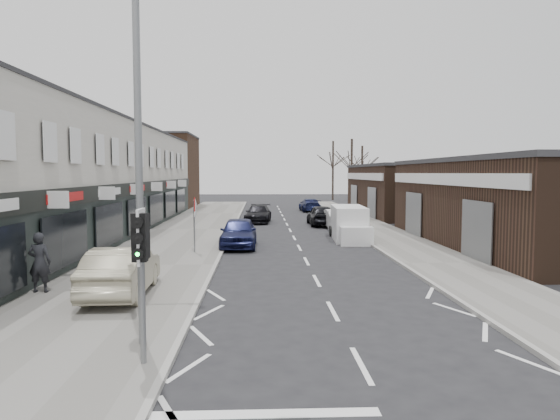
{
  "coord_description": "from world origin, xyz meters",
  "views": [
    {
      "loc": [
        -2.06,
        -11.84,
        3.92
      ],
      "look_at": [
        -1.34,
        5.86,
        2.6
      ],
      "focal_mm": 32.0,
      "sensor_mm": 36.0,
      "label": 1
    }
  ],
  "objects": [
    {
      "name": "tree_far_b",
      "position": [
        11.5,
        54.0,
        0.0
      ],
      "size": [
        3.6,
        3.6,
        7.5
      ],
      "primitive_type": null,
      "color": "#382D26",
      "rests_on": "ground"
    },
    {
      "name": "parked_car_left_b",
      "position": [
        -2.2,
        27.52,
        0.68
      ],
      "size": [
        2.31,
        4.84,
        1.36
      ],
      "primitive_type": "imported",
      "rotation": [
        0.0,
        0.0,
        -0.09
      ],
      "color": "black",
      "rests_on": "ground"
    },
    {
      "name": "brick_block_far",
      "position": [
        -13.5,
        45.0,
        4.0
      ],
      "size": [
        8.0,
        10.0,
        8.0
      ],
      "primitive_type": "cube",
      "color": "#482E1F",
      "rests_on": "ground"
    },
    {
      "name": "traffic_light",
      "position": [
        -4.4,
        -2.02,
        2.41
      ],
      "size": [
        0.28,
        0.6,
        3.1
      ],
      "color": "slate",
      "rests_on": "pavement_left"
    },
    {
      "name": "tree_far_a",
      "position": [
        9.0,
        48.0,
        0.0
      ],
      "size": [
        3.6,
        3.6,
        8.0
      ],
      "primitive_type": null,
      "color": "#382D26",
      "rests_on": "ground"
    },
    {
      "name": "tree_far_c",
      "position": [
        8.5,
        60.0,
        0.0
      ],
      "size": [
        3.6,
        3.6,
        8.5
      ],
      "primitive_type": null,
      "color": "#382D26",
      "rests_on": "ground"
    },
    {
      "name": "right_unit_near",
      "position": [
        12.5,
        14.0,
        2.25
      ],
      "size": [
        10.0,
        18.0,
        4.5
      ],
      "primitive_type": "cube",
      "color": "#332117",
      "rests_on": "ground"
    },
    {
      "name": "sedan_on_pavement",
      "position": [
        -6.37,
        3.68,
        0.88
      ],
      "size": [
        1.76,
        4.66,
        1.52
      ],
      "primitive_type": "imported",
      "rotation": [
        0.0,
        0.0,
        3.18
      ],
      "color": "#9D967D",
      "rests_on": "pavement_left"
    },
    {
      "name": "pavement_left",
      "position": [
        -6.75,
        22.0,
        0.06
      ],
      "size": [
        5.5,
        64.0,
        0.12
      ],
      "primitive_type": "cube",
      "color": "slate",
      "rests_on": "ground"
    },
    {
      "name": "parked_car_right_c",
      "position": [
        3.02,
        38.65,
        0.66
      ],
      "size": [
        2.03,
        4.61,
        1.32
      ],
      "primitive_type": "imported",
      "rotation": [
        0.0,
        0.0,
        3.18
      ],
      "color": "#12183B",
      "rests_on": "ground"
    },
    {
      "name": "parked_car_left_a",
      "position": [
        -3.19,
        14.4,
        0.78
      ],
      "size": [
        1.9,
        4.61,
        1.56
      ],
      "primitive_type": "imported",
      "rotation": [
        0.0,
        0.0,
        -0.01
      ],
      "color": "#161A45",
      "rests_on": "ground"
    },
    {
      "name": "parked_car_right_a",
      "position": [
        3.26,
        23.29,
        0.68
      ],
      "size": [
        1.72,
        4.21,
        1.36
      ],
      "primitive_type": "imported",
      "rotation": [
        0.0,
        0.0,
        3.21
      ],
      "color": "white",
      "rests_on": "ground"
    },
    {
      "name": "street_lamp",
      "position": [
        -4.53,
        -0.8,
        4.62
      ],
      "size": [
        2.23,
        0.22,
        8.0
      ],
      "color": "slate",
      "rests_on": "pavement_left"
    },
    {
      "name": "parked_car_right_b",
      "position": [
        2.52,
        25.09,
        0.78
      ],
      "size": [
        1.91,
        4.6,
        1.56
      ],
      "primitive_type": "imported",
      "rotation": [
        0.0,
        0.0,
        3.16
      ],
      "color": "black",
      "rests_on": "ground"
    },
    {
      "name": "ground",
      "position": [
        0.0,
        0.0,
        0.0
      ],
      "size": [
        160.0,
        160.0,
        0.0
      ],
      "primitive_type": "plane",
      "color": "black",
      "rests_on": "ground"
    },
    {
      "name": "right_unit_far",
      "position": [
        12.5,
        34.0,
        2.25
      ],
      "size": [
        10.0,
        16.0,
        4.5
      ],
      "primitive_type": "cube",
      "color": "#332117",
      "rests_on": "ground"
    },
    {
      "name": "warning_sign",
      "position": [
        -5.16,
        12.0,
        2.2
      ],
      "size": [
        0.12,
        0.8,
        2.7
      ],
      "color": "slate",
      "rests_on": "pavement_left"
    },
    {
      "name": "pedestrian",
      "position": [
        -9.07,
        4.11,
        1.09
      ],
      "size": [
        0.71,
        0.48,
        1.93
      ],
      "primitive_type": "imported",
      "rotation": [
        0.0,
        0.0,
        3.12
      ],
      "color": "black",
      "rests_on": "pavement_left"
    },
    {
      "name": "shop_terrace_left",
      "position": [
        -13.5,
        19.5,
        3.55
      ],
      "size": [
        8.0,
        41.0,
        7.1
      ],
      "primitive_type": "cube",
      "color": "beige",
      "rests_on": "ground"
    },
    {
      "name": "pavement_right",
      "position": [
        5.75,
        22.0,
        0.06
      ],
      "size": [
        3.5,
        64.0,
        0.12
      ],
      "primitive_type": "cube",
      "color": "slate",
      "rests_on": "ground"
    },
    {
      "name": "white_van",
      "position": [
        3.15,
        16.94,
        0.93
      ],
      "size": [
        2.04,
        5.15,
        1.97
      ],
      "rotation": [
        0.0,
        0.0,
        -0.06
      ],
      "color": "white",
      "rests_on": "ground"
    }
  ]
}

